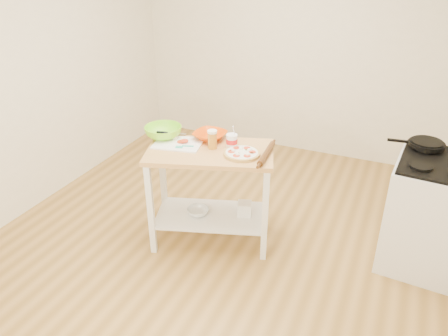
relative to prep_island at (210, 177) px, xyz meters
name	(u,v)px	position (x,y,z in m)	size (l,w,h in m)	color
room_shell	(219,99)	(0.08, 0.00, 0.71)	(4.04, 4.54, 2.74)	#AA7F3E
prep_island	(210,177)	(0.00, 0.00, 0.00)	(1.18, 0.87, 0.90)	tan
gas_stove	(429,213)	(1.76, 0.45, -0.17)	(0.68, 0.78, 1.11)	white
skillet	(426,144)	(1.63, 0.67, 0.33)	(0.45, 0.28, 0.03)	black
pizza	(242,153)	(0.28, 0.02, 0.27)	(0.30, 0.30, 0.05)	tan
cutting_board	(178,143)	(-0.30, 0.00, 0.27)	(0.45, 0.37, 0.04)	white
spatula	(184,146)	(-0.22, -0.06, 0.27)	(0.14, 0.09, 0.01)	teal
knife	(167,133)	(-0.49, 0.14, 0.28)	(0.27, 0.09, 0.01)	silver
orange_bowl	(210,136)	(-0.10, 0.20, 0.29)	(0.28, 0.28, 0.07)	#DB4805
green_bowl	(163,132)	(-0.49, 0.08, 0.31)	(0.33, 0.33, 0.10)	#83E521
beer_pint	(212,139)	(0.00, 0.04, 0.34)	(0.08, 0.08, 0.16)	#BB7821
yogurt_tub	(232,141)	(0.14, 0.13, 0.32)	(0.10, 0.10, 0.21)	white
rolling_pin	(266,154)	(0.47, 0.08, 0.28)	(0.05, 0.05, 0.40)	#573114
shelf_glass_bowl	(198,211)	(-0.11, -0.04, -0.35)	(0.20, 0.20, 0.06)	silver
shelf_bin	(245,209)	(0.27, 0.12, -0.32)	(0.12, 0.12, 0.12)	white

